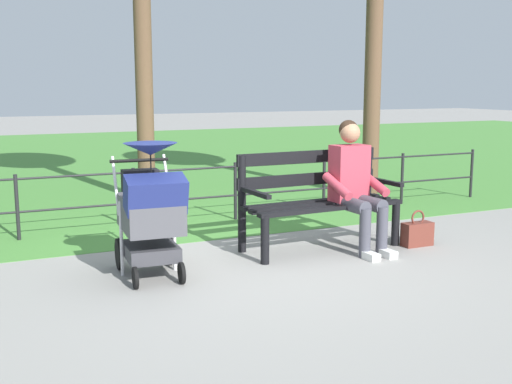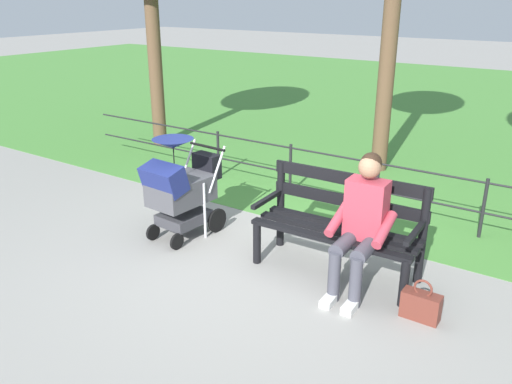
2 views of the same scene
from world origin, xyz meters
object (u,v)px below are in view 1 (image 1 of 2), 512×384
(park_bench, at_px, (317,196))
(stroller, at_px, (150,208))
(person_on_bench, at_px, (355,182))
(handbag, at_px, (417,233))

(park_bench, bearing_deg, stroller, 9.53)
(person_on_bench, relative_size, handbag, 3.45)
(park_bench, height_order, handbag, park_bench)
(stroller, bearing_deg, park_bench, -170.47)
(person_on_bench, xyz_separation_m, stroller, (2.08, 0.08, -0.08))
(park_bench, height_order, person_on_bench, person_on_bench)
(park_bench, relative_size, handbag, 4.38)
(person_on_bench, relative_size, stroller, 1.11)
(park_bench, distance_m, handbag, 1.11)
(park_bench, xyz_separation_m, person_on_bench, (-0.30, 0.22, 0.15))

